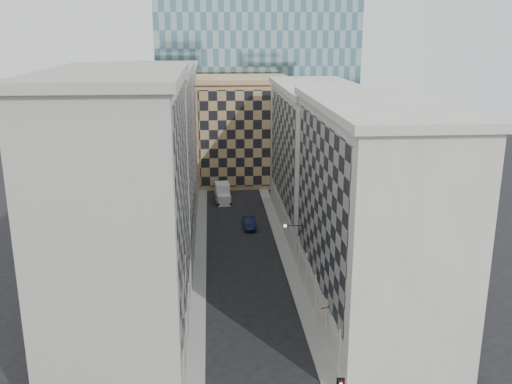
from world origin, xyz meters
TOP-DOWN VIEW (x-y plane):
  - sidewalk_west at (-5.25, 30.00)m, footprint 1.50×100.00m
  - sidewalk_east at (5.25, 30.00)m, footprint 1.50×100.00m
  - bldg_left_a at (-10.88, 11.00)m, footprint 10.80×22.80m
  - bldg_left_b at (-10.88, 33.00)m, footprint 10.80×22.80m
  - bldg_left_c at (-10.88, 55.00)m, footprint 10.80×22.80m
  - bldg_right_a at (10.88, 15.00)m, footprint 10.80×26.80m
  - bldg_right_b at (10.89, 42.00)m, footprint 10.80×28.80m
  - tan_block at (2.00, 67.90)m, footprint 16.80×14.80m
  - church_tower at (0.00, 82.00)m, footprint 7.20×7.20m
  - flagpoles_left at (-5.90, 6.00)m, footprint 0.10×6.33m
  - bracket_lamp at (4.38, 24.00)m, footprint 1.98×0.36m
  - box_truck at (-1.93, 54.25)m, footprint 2.57×5.46m
  - dark_car at (1.43, 41.21)m, footprint 1.62×4.53m
  - shop_sign at (5.41, 8.60)m, footprint 0.83×0.73m

SIDE VIEW (x-z plane):
  - sidewalk_west at x=-5.25m, z-range 0.00..0.15m
  - sidewalk_east at x=5.25m, z-range 0.00..0.15m
  - dark_car at x=1.43m, z-range 0.00..1.49m
  - box_truck at x=-1.93m, z-range -0.19..2.72m
  - shop_sign at x=5.41m, z-range 3.41..4.26m
  - bracket_lamp at x=4.38m, z-range 6.02..6.38m
  - flagpoles_left at x=-5.90m, z-range 6.83..9.17m
  - tan_block at x=2.00m, z-range 0.04..18.84m
  - bldg_right_b at x=10.89m, z-range 0.00..19.70m
  - bldg_right_a at x=10.88m, z-range -0.03..20.67m
  - bldg_left_c at x=-10.88m, z-range -0.02..21.68m
  - bldg_left_b at x=-10.88m, z-range -0.03..22.67m
  - bldg_left_a at x=-10.88m, z-range -0.03..23.67m
  - church_tower at x=0.00m, z-range 1.20..52.70m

